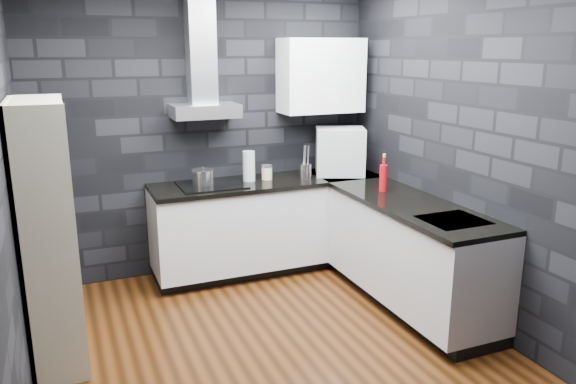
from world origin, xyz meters
TOP-DOWN VIEW (x-y plane):
  - ground at (0.00, 0.00)m, footprint 3.20×3.20m
  - wall_back at (0.00, 1.62)m, footprint 3.20×0.05m
  - wall_front at (0.00, -1.62)m, footprint 3.20×0.05m
  - wall_left at (-1.62, 0.00)m, footprint 0.05×3.20m
  - wall_right at (1.62, 0.00)m, footprint 0.05×3.20m
  - toekick_back at (0.50, 1.34)m, footprint 2.18×0.50m
  - toekick_right at (1.34, 0.10)m, footprint 0.50×1.78m
  - counter_back_cab at (0.50, 1.30)m, footprint 2.20×0.60m
  - counter_right_cab at (1.30, 0.10)m, footprint 0.60×1.80m
  - counter_back_top at (0.50, 1.29)m, footprint 2.20×0.62m
  - counter_right_top at (1.29, 0.10)m, footprint 0.62×1.80m
  - counter_corner_top at (1.30, 1.30)m, footprint 0.62×0.62m
  - hood_body at (-0.05, 1.43)m, footprint 0.60×0.34m
  - hood_chimney at (-0.05, 1.50)m, footprint 0.24×0.20m
  - upper_cabinet at (1.10, 1.43)m, footprint 0.80×0.35m
  - cooktop at (-0.05, 1.30)m, footprint 0.58×0.50m
  - sink_rim at (1.30, -0.40)m, footprint 0.44×0.40m
  - pot at (-0.12, 1.34)m, footprint 0.24×0.24m
  - glass_vase at (0.32, 1.34)m, footprint 0.12×0.12m
  - storage_jar at (0.50, 1.33)m, footprint 0.13×0.13m
  - utensil_crock at (0.85, 1.22)m, footprint 0.13×0.13m
  - appliance_garage at (1.24, 1.26)m, footprint 0.57×0.51m
  - red_bottle at (1.27, 0.52)m, footprint 0.07×0.07m
  - bookshelf at (-1.42, 0.36)m, footprint 0.43×0.83m
  - fruit_bowl at (-1.42, 0.23)m, footprint 0.21×0.21m
  - book_red at (-1.44, 0.50)m, footprint 0.16×0.06m
  - book_second at (-1.43, 0.55)m, footprint 0.16×0.08m

SIDE VIEW (x-z plane):
  - ground at x=0.00m, z-range 0.00..0.00m
  - toekick_back at x=0.50m, z-range 0.00..0.10m
  - toekick_right at x=1.34m, z-range 0.00..0.10m
  - counter_back_cab at x=0.50m, z-range 0.10..0.86m
  - counter_right_cab at x=1.30m, z-range 0.10..0.86m
  - book_red at x=-1.44m, z-range 0.46..0.68m
  - book_second at x=-1.43m, z-range 0.48..0.71m
  - counter_back_top at x=0.50m, z-range 0.86..0.90m
  - counter_right_top at x=1.29m, z-range 0.86..0.90m
  - counter_corner_top at x=1.30m, z-range 0.86..0.90m
  - sink_rim at x=1.30m, z-range 0.89..0.90m
  - bookshelf at x=-1.42m, z-range 0.00..1.80m
  - cooktop at x=-0.05m, z-range 0.90..0.91m
  - fruit_bowl at x=-1.42m, z-range 0.91..0.96m
  - storage_jar at x=0.50m, z-range 0.90..1.02m
  - pot at x=-0.12m, z-range 0.91..1.03m
  - utensil_crock at x=0.85m, z-range 0.90..1.04m
  - red_bottle at x=1.27m, z-range 0.90..1.13m
  - glass_vase at x=0.32m, z-range 0.90..1.18m
  - appliance_garage at x=1.24m, z-range 0.89..1.36m
  - wall_back at x=0.00m, z-range 0.00..2.70m
  - wall_front at x=0.00m, z-range 0.00..2.70m
  - wall_left at x=-1.62m, z-range 0.00..2.70m
  - wall_right at x=1.62m, z-range 0.00..2.70m
  - hood_body at x=-0.05m, z-range 1.50..1.62m
  - upper_cabinet at x=1.10m, z-range 1.50..2.20m
  - hood_chimney at x=-0.05m, z-range 1.62..2.52m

